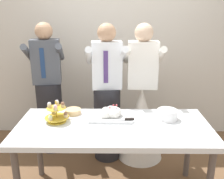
% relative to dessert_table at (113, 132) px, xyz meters
% --- Properties ---
extents(rear_wall, '(5.20, 0.10, 2.90)m').
position_rel_dessert_table_xyz_m(rear_wall, '(0.00, 1.46, 0.75)').
color(rear_wall, beige).
rests_on(rear_wall, ground_plane).
extents(dessert_table, '(1.80, 0.80, 0.78)m').
position_rel_dessert_table_xyz_m(dessert_table, '(0.00, 0.00, 0.00)').
color(dessert_table, silver).
rests_on(dessert_table, ground_plane).
extents(cupcake_stand, '(0.23, 0.23, 0.21)m').
position_rel_dessert_table_xyz_m(cupcake_stand, '(-0.54, 0.07, 0.16)').
color(cupcake_stand, gold).
rests_on(cupcake_stand, dessert_table).
extents(main_cake_tray, '(0.44, 0.31, 0.13)m').
position_rel_dessert_table_xyz_m(main_cake_tray, '(-0.02, 0.17, 0.12)').
color(main_cake_tray, silver).
rests_on(main_cake_tray, dessert_table).
extents(plate_stack, '(0.20, 0.20, 0.10)m').
position_rel_dessert_table_xyz_m(plate_stack, '(0.52, 0.14, 0.12)').
color(plate_stack, white).
rests_on(plate_stack, dessert_table).
extents(round_cake, '(0.24, 0.24, 0.06)m').
position_rel_dessert_table_xyz_m(round_cake, '(-0.41, 0.24, 0.10)').
color(round_cake, white).
rests_on(round_cake, dessert_table).
extents(person_groom, '(0.49, 0.52, 1.66)m').
position_rel_dessert_table_xyz_m(person_groom, '(-0.08, 0.71, 0.05)').
color(person_groom, '#232328').
rests_on(person_groom, ground_plane).
extents(person_bride, '(0.56, 0.56, 1.66)m').
position_rel_dessert_table_xyz_m(person_bride, '(0.33, 0.72, -0.12)').
color(person_bride, white).
rests_on(person_bride, ground_plane).
extents(person_guest, '(0.52, 0.55, 1.66)m').
position_rel_dessert_table_xyz_m(person_guest, '(-0.83, 0.90, 0.05)').
color(person_guest, '#232328').
rests_on(person_guest, ground_plane).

